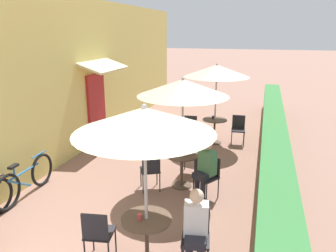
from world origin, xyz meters
TOP-DOWN VIEW (x-y plane):
  - cafe_facade_wall at (-2.54, 6.72)m, footprint 0.98×13.71m
  - planter_hedge at (2.75, 6.75)m, footprint 0.60×12.71m
  - patio_table_near at (0.94, 1.41)m, footprint 0.74×0.74m
  - patio_umbrella_near at (0.94, 1.41)m, footprint 1.90×1.90m
  - cafe_chair_near_left at (0.26, 1.22)m, footprint 0.46×0.46m
  - cafe_chair_near_right at (1.63, 1.60)m, footprint 0.46×0.46m
  - seated_patron_near_right at (1.65, 1.49)m, footprint 0.38×0.45m
  - coffee_cup_near at (0.86, 1.35)m, footprint 0.07×0.07m
  - patio_table_mid at (0.82, 3.99)m, footprint 0.74×0.74m
  - patio_umbrella_mid at (0.82, 3.99)m, footprint 1.90×1.90m
  - cafe_chair_mid_left at (1.46, 3.68)m, footprint 0.55×0.55m
  - seated_patron_mid_left at (1.40, 3.59)m, footprint 0.48×0.51m
  - cafe_chair_mid_right at (0.77, 4.70)m, footprint 0.41×0.41m
  - seated_patron_mid_right at (0.88, 4.70)m, footprint 0.41×0.35m
  - cafe_chair_mid_back at (0.23, 3.59)m, footprint 0.54×0.54m
  - coffee_cup_mid at (0.82, 4.10)m, footprint 0.07×0.07m
  - patio_table_far at (1.06, 7.09)m, footprint 0.74×0.74m
  - patio_umbrella_far at (1.06, 7.09)m, footprint 1.90×1.90m
  - cafe_chair_far_left at (0.36, 6.95)m, footprint 0.43×0.43m
  - cafe_chair_far_right at (1.76, 7.22)m, footprint 0.43×0.43m
  - coffee_cup_far at (1.00, 7.14)m, footprint 0.07×0.07m
  - bicycle_second at (-2.15, 2.62)m, footprint 0.13×1.81m

SIDE VIEW (x-z plane):
  - bicycle_second at x=-2.15m, z-range -0.03..0.79m
  - cafe_chair_near_left at x=0.26m, z-range 0.08..0.95m
  - cafe_chair_near_right at x=1.63m, z-range 0.08..0.95m
  - cafe_chair_mid_left at x=1.46m, z-range 0.08..0.95m
  - cafe_chair_mid_right at x=0.77m, z-range 0.08..0.95m
  - cafe_chair_mid_back at x=0.23m, z-range 0.08..0.95m
  - cafe_chair_far_left at x=0.36m, z-range 0.08..0.95m
  - cafe_chair_far_right at x=1.76m, z-range 0.08..0.95m
  - patio_table_near at x=0.94m, z-range 0.16..0.90m
  - patio_table_mid at x=0.82m, z-range 0.16..0.90m
  - patio_table_far at x=1.06m, z-range 0.16..0.90m
  - planter_hedge at x=2.75m, z-range 0.03..1.04m
  - seated_patron_near_right at x=1.65m, z-range 0.06..1.31m
  - seated_patron_mid_left at x=1.40m, z-range 0.06..1.31m
  - seated_patron_mid_right at x=0.88m, z-range 0.06..1.31m
  - coffee_cup_near at x=0.86m, z-range 0.75..0.84m
  - coffee_cup_mid at x=0.82m, z-range 0.75..0.84m
  - coffee_cup_far at x=1.00m, z-range 0.75..0.84m
  - cafe_facade_wall at x=-2.54m, z-range -0.01..4.19m
  - patio_umbrella_near at x=0.94m, z-range 0.99..3.42m
  - patio_umbrella_mid at x=0.82m, z-range 0.99..3.42m
  - patio_umbrella_far at x=1.06m, z-range 0.99..3.42m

